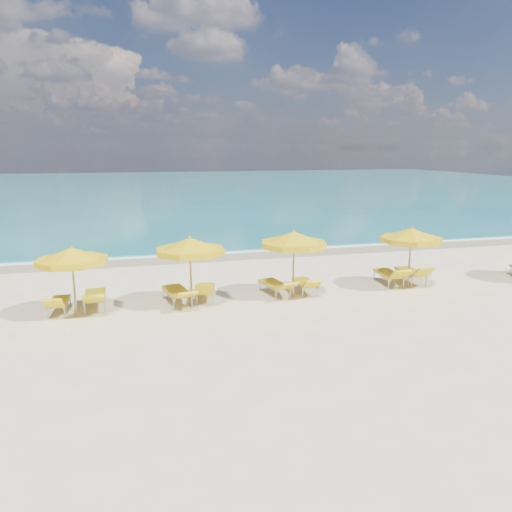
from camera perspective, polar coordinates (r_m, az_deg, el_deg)
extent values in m
plane|color=beige|center=(16.09, 1.37, -5.28)|extent=(120.00, 120.00, 0.00)
cube|color=#146B72|center=(63.06, -10.95, 7.63)|extent=(120.00, 80.00, 0.30)
cube|color=tan|center=(23.05, -3.75, 0.10)|extent=(120.00, 2.60, 0.01)
cube|color=white|center=(23.82, -4.12, 0.49)|extent=(120.00, 1.20, 0.03)
cube|color=white|center=(32.14, -17.70, 3.00)|extent=(14.00, 0.36, 0.05)
cube|color=white|center=(40.92, 2.80, 5.44)|extent=(18.00, 0.30, 0.05)
cylinder|color=tan|center=(15.46, -20.10, -2.88)|extent=(0.06, 0.06, 2.01)
cone|color=#E1BA0B|center=(15.28, -20.33, 0.18)|extent=(2.62, 2.62, 0.40)
cylinder|color=#E1BA0B|center=(15.32, -20.28, -0.54)|extent=(2.65, 2.65, 0.16)
sphere|color=tan|center=(15.24, -20.39, 0.94)|extent=(0.09, 0.09, 0.09)
cylinder|color=tan|center=(15.61, -7.47, -1.89)|extent=(0.07, 0.07, 2.12)
cone|color=#E1BA0B|center=(15.42, -7.56, 1.32)|extent=(2.85, 2.85, 0.42)
cylinder|color=#E1BA0B|center=(15.46, -7.54, 0.56)|extent=(2.88, 2.88, 0.17)
sphere|color=tan|center=(15.38, -7.59, 2.11)|extent=(0.09, 0.09, 0.09)
cylinder|color=tan|center=(16.48, 4.29, -1.01)|extent=(0.07, 0.07, 2.15)
cone|color=#E1BA0B|center=(16.30, 4.34, 2.08)|extent=(2.47, 2.47, 0.43)
cylinder|color=#E1BA0B|center=(16.33, 4.33, 1.35)|extent=(2.49, 2.49, 0.17)
sphere|color=tan|center=(16.26, 4.36, 2.84)|extent=(0.10, 0.10, 0.10)
cylinder|color=tan|center=(18.32, 17.14, -0.27)|extent=(0.07, 0.07, 2.09)
cone|color=#E1BA0B|center=(18.15, 17.32, 2.44)|extent=(2.77, 2.77, 0.42)
cylinder|color=#E1BA0B|center=(18.19, 17.28, 1.81)|extent=(2.80, 2.80, 0.17)
sphere|color=tan|center=(18.12, 17.36, 3.11)|extent=(0.09, 0.09, 0.09)
cube|color=yellow|center=(16.17, -21.58, -4.83)|extent=(0.59, 1.20, 0.07)
cube|color=yellow|center=(15.37, -22.14, -5.05)|extent=(0.55, 0.50, 0.40)
cube|color=yellow|center=(16.23, -17.92, -4.27)|extent=(0.64, 1.38, 0.08)
cube|color=yellow|center=(15.26, -18.07, -4.68)|extent=(0.62, 0.61, 0.40)
cube|color=yellow|center=(16.08, -9.08, -3.95)|extent=(0.85, 1.48, 0.09)
cube|color=yellow|center=(15.12, -8.07, -4.42)|extent=(0.72, 0.73, 0.34)
cube|color=yellow|center=(16.37, -5.78, -3.73)|extent=(0.79, 1.32, 0.08)
cube|color=yellow|center=(15.53, -5.94, -3.82)|extent=(0.63, 0.56, 0.46)
cube|color=yellow|center=(16.84, 2.07, -3.18)|extent=(0.81, 1.37, 0.08)
cube|color=yellow|center=(16.04, 3.60, -3.43)|extent=(0.67, 0.67, 0.35)
cube|color=yellow|center=(17.16, 5.54, -3.00)|extent=(0.59, 1.23, 0.07)
cube|color=yellow|center=(16.35, 6.45, -3.20)|extent=(0.56, 0.53, 0.38)
cube|color=yellow|center=(18.74, 14.86, -1.92)|extent=(0.70, 1.40, 0.08)
cube|color=yellow|center=(17.88, 16.16, -2.02)|extent=(0.64, 0.60, 0.45)
cube|color=yellow|center=(19.23, 17.20, -1.69)|extent=(0.70, 1.40, 0.08)
cube|color=yellow|center=(18.40, 18.57, -1.76)|extent=(0.65, 0.60, 0.46)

